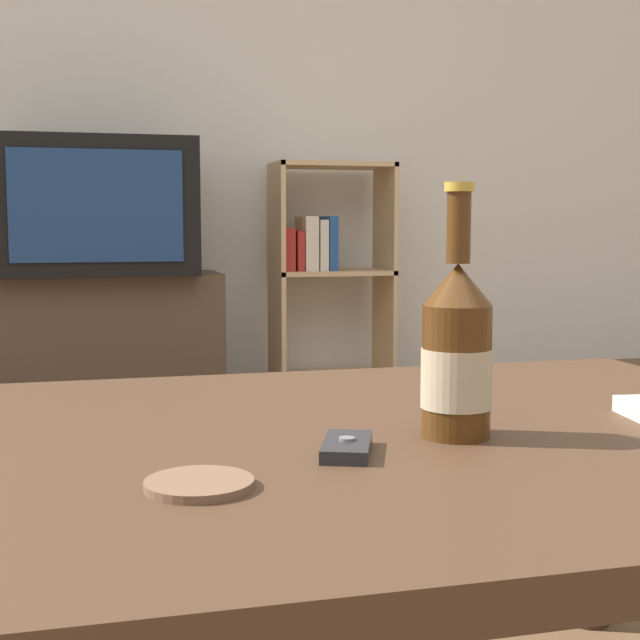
% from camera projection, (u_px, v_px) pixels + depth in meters
% --- Properties ---
extents(back_wall, '(8.00, 0.05, 2.60)m').
position_uv_depth(back_wall, '(161.00, 79.00, 3.83)').
color(back_wall, beige).
rests_on(back_wall, ground_plane).
extents(coffee_table, '(1.11, 0.85, 0.45)m').
position_uv_depth(coffee_table, '(382.00, 481.00, 1.01)').
color(coffee_table, '#422B1C').
rests_on(coffee_table, ground_plane).
extents(tv_stand, '(0.97, 0.39, 0.48)m').
position_uv_depth(tv_stand, '(100.00, 333.00, 3.61)').
color(tv_stand, '#4C3828').
rests_on(tv_stand, ground_plane).
extents(television, '(0.77, 0.57, 0.53)m').
position_uv_depth(television, '(96.00, 207.00, 3.55)').
color(television, black).
rests_on(television, tv_stand).
extents(bookshelf, '(0.51, 0.30, 0.94)m').
position_uv_depth(bookshelf, '(325.00, 264.00, 3.87)').
color(bookshelf, tan).
rests_on(bookshelf, ground_plane).
extents(beer_bottle, '(0.08, 0.08, 0.28)m').
position_uv_depth(beer_bottle, '(457.00, 353.00, 0.97)').
color(beer_bottle, '#47280F').
rests_on(beer_bottle, coffee_table).
extents(cell_phone, '(0.08, 0.11, 0.02)m').
position_uv_depth(cell_phone, '(347.00, 447.00, 0.91)').
color(cell_phone, '#232328').
rests_on(cell_phone, coffee_table).
extents(coaster, '(0.10, 0.10, 0.01)m').
position_uv_depth(coaster, '(199.00, 484.00, 0.79)').
color(coaster, brown).
rests_on(coaster, coffee_table).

